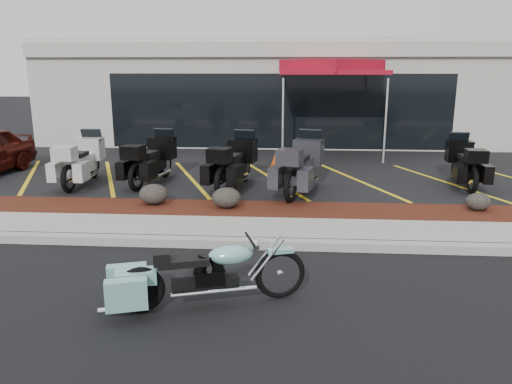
# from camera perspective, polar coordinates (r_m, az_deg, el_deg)

# --- Properties ---
(ground) EXTENTS (90.00, 90.00, 0.00)m
(ground) POSITION_cam_1_polar(r_m,az_deg,el_deg) (7.76, 0.49, -8.69)
(ground) COLOR black
(ground) RESTS_ON ground
(curb) EXTENTS (24.00, 0.25, 0.15)m
(curb) POSITION_cam_1_polar(r_m,az_deg,el_deg) (8.57, 0.87, -5.91)
(curb) COLOR gray
(curb) RESTS_ON ground
(sidewalk) EXTENTS (24.00, 1.20, 0.15)m
(sidewalk) POSITION_cam_1_polar(r_m,az_deg,el_deg) (9.23, 1.12, -4.43)
(sidewalk) COLOR gray
(sidewalk) RESTS_ON ground
(mulch_bed) EXTENTS (24.00, 1.20, 0.16)m
(mulch_bed) POSITION_cam_1_polar(r_m,az_deg,el_deg) (10.38, 1.46, -2.31)
(mulch_bed) COLOR #330F0B
(mulch_bed) RESTS_ON ground
(upper_lot) EXTENTS (26.00, 9.60, 0.15)m
(upper_lot) POSITION_cam_1_polar(r_m,az_deg,el_deg) (15.63, 2.38, 3.24)
(upper_lot) COLOR black
(upper_lot) RESTS_ON ground
(dealership_building) EXTENTS (18.00, 8.16, 4.00)m
(dealership_building) POSITION_cam_1_polar(r_m,az_deg,el_deg) (21.64, 2.95, 11.39)
(dealership_building) COLOR #A5A195
(dealership_building) RESTS_ON ground
(boulder_left) EXTENTS (0.62, 0.52, 0.44)m
(boulder_left) POSITION_cam_1_polar(r_m,az_deg,el_deg) (10.84, -11.62, -0.25)
(boulder_left) COLOR black
(boulder_left) RESTS_ON mulch_bed
(boulder_mid) EXTENTS (0.60, 0.50, 0.43)m
(boulder_mid) POSITION_cam_1_polar(r_m,az_deg,el_deg) (10.37, -3.40, -0.65)
(boulder_mid) COLOR black
(boulder_mid) RESTS_ON mulch_bed
(boulder_right) EXTENTS (0.51, 0.42, 0.36)m
(boulder_right) POSITION_cam_1_polar(r_m,az_deg,el_deg) (11.15, 24.06, -1.01)
(boulder_right) COLOR black
(boulder_right) RESTS_ON mulch_bed
(hero_cruiser) EXTENTS (2.64, 1.36, 0.90)m
(hero_cruiser) POSITION_cam_1_polar(r_m,az_deg,el_deg) (6.65, 2.77, -8.53)
(hero_cruiser) COLOR #77BAAE
(hero_cruiser) RESTS_ON ground
(touring_white) EXTENTS (0.92, 2.27, 1.31)m
(touring_white) POSITION_cam_1_polar(r_m,az_deg,el_deg) (13.82, -18.19, 4.19)
(touring_white) COLOR silver
(touring_white) RESTS_ON upper_lot
(touring_black_front) EXTENTS (1.24, 2.36, 1.31)m
(touring_black_front) POSITION_cam_1_polar(r_m,az_deg,el_deg) (13.46, -10.41, 4.42)
(touring_black_front) COLOR black
(touring_black_front) RESTS_ON upper_lot
(touring_black_mid) EXTENTS (1.37, 2.44, 1.34)m
(touring_black_mid) POSITION_cam_1_polar(r_m,az_deg,el_deg) (12.72, -1.33, 4.17)
(touring_black_mid) COLOR black
(touring_black_mid) RESTS_ON upper_lot
(touring_grey) EXTENTS (1.53, 2.57, 1.40)m
(touring_grey) POSITION_cam_1_polar(r_m,az_deg,el_deg) (12.36, 6.15, 3.95)
(touring_grey) COLOR #2E2E33
(touring_grey) RESTS_ON upper_lot
(touring_black_rear) EXTENTS (0.97, 2.19, 1.25)m
(touring_black_rear) POSITION_cam_1_polar(r_m,az_deg,el_deg) (13.96, 22.01, 3.83)
(touring_black_rear) COLOR black
(touring_black_rear) RESTS_ON upper_lot
(traffic_cone) EXTENTS (0.37, 0.37, 0.50)m
(traffic_cone) POSITION_cam_1_polar(r_m,az_deg,el_deg) (14.67, 2.31, 3.83)
(traffic_cone) COLOR #CC4006
(traffic_cone) RESTS_ON upper_lot
(popup_canopy) EXTENTS (4.16, 4.16, 3.09)m
(popup_canopy) POSITION_cam_1_polar(r_m,az_deg,el_deg) (16.93, 8.66, 13.75)
(popup_canopy) COLOR silver
(popup_canopy) RESTS_ON upper_lot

